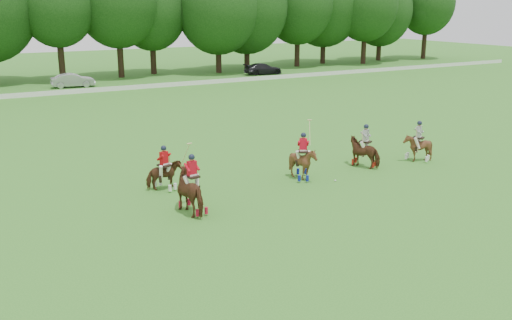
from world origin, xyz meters
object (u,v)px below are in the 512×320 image
polo_red_b (165,175)px  polo_ball (335,181)px  polo_red_c (303,163)px  polo_stripe_b (418,147)px  polo_stripe_a (365,151)px  car_right (263,69)px  car_mid (73,80)px  polo_red_a (193,191)px

polo_red_b → polo_ball: (7.59, -2.83, -0.68)m
polo_red_c → polo_stripe_b: bearing=-2.2°
polo_stripe_b → polo_stripe_a: bearing=170.3°
car_right → car_mid: bearing=96.3°
polo_red_a → polo_stripe_a: bearing=10.2°
car_mid → polo_stripe_a: polo_stripe_a is taller
car_right → polo_red_b: polo_red_b is taller
car_right → polo_stripe_b: polo_stripe_b is taller
polo_red_c → polo_ball: 1.79m
car_right → polo_red_c: (-19.75, -38.04, 0.16)m
polo_stripe_a → polo_ball: 3.33m
car_mid → polo_ball: car_mid is taller
polo_ball → polo_stripe_a: bearing=25.2°
car_right → polo_red_b: size_ratio=2.23×
polo_red_c → polo_stripe_a: bearing=3.8°
polo_stripe_a → polo_red_c: bearing=-176.2°
car_mid → car_right: size_ratio=0.92×
polo_ball → car_right: bearing=64.6°
car_mid → car_right: car_mid is taller
polo_red_b → polo_stripe_b: (13.74, -2.01, 0.06)m
polo_stripe_a → polo_ball: (-2.93, -1.38, -0.77)m
polo_ball → polo_red_b: bearing=159.5°
polo_red_c → polo_ball: bearing=-43.7°
car_mid → polo_red_c: 38.14m
polo_red_b → polo_ball: bearing=-20.5°
polo_stripe_b → polo_red_a: bearing=-174.4°
polo_red_a → car_mid: bearing=84.6°
polo_red_a → polo_stripe_a: size_ratio=1.33×
polo_stripe_b → polo_ball: 6.25m
polo_red_c → polo_ball: (1.16, -1.11, -0.79)m
car_mid → polo_ball: 39.35m
polo_ball → polo_stripe_b: bearing=7.7°
car_mid → polo_red_b: 36.49m
polo_red_b → polo_red_c: bearing=-15.0°
car_mid → polo_red_a: (-3.72, -39.68, 0.20)m
car_mid → polo_red_b: size_ratio=2.06×
polo_red_b → polo_stripe_a: 10.63m
polo_red_a → polo_ball: polo_red_a is taller
polo_red_c → polo_stripe_b: polo_red_c is taller
polo_red_a → polo_stripe_a: polo_red_a is taller
car_mid → polo_red_a: 39.85m
polo_red_c → polo_stripe_a: size_ratio=1.26×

